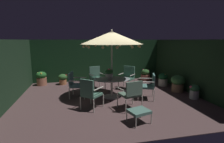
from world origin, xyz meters
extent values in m
cube|color=#523C3B|center=(0.00, 0.00, -0.01)|extent=(7.55, 6.47, 0.02)
cube|color=#15331B|center=(0.00, 3.08, 1.13)|extent=(7.55, 0.30, 2.26)
cube|color=#1C3520|center=(-3.62, 0.00, 1.13)|extent=(0.30, 6.47, 2.26)
cube|color=#1C351D|center=(3.62, 0.00, 1.13)|extent=(0.30, 6.47, 2.26)
cylinder|color=silver|center=(0.11, -0.05, 0.01)|extent=(0.66, 0.66, 0.03)
cylinder|color=silver|center=(0.11, -0.05, 0.36)|extent=(0.09, 0.09, 0.71)
ellipsoid|color=#9EA4A8|center=(0.11, -0.05, 0.73)|extent=(1.47, 1.11, 0.03)
cylinder|color=silver|center=(0.11, -0.05, 1.13)|extent=(0.06, 0.06, 2.25)
cone|color=beige|center=(0.11, -0.05, 2.32)|extent=(2.34, 2.34, 0.47)
sphere|color=silver|center=(0.11, -0.05, 2.60)|extent=(0.07, 0.07, 0.07)
sphere|color=#F9DB8C|center=(1.17, -0.09, 2.01)|extent=(0.09, 0.09, 0.09)
sphere|color=#F9DB8C|center=(1.04, 0.46, 2.01)|extent=(0.09, 0.09, 0.09)
sphere|color=#F9DB8C|center=(0.66, 0.86, 2.01)|extent=(0.09, 0.09, 0.09)
sphere|color=#F9DB8C|center=(0.15, 1.01, 2.01)|extent=(0.09, 0.09, 0.09)
sphere|color=#F9DB8C|center=(-0.40, 0.89, 2.01)|extent=(0.09, 0.09, 0.09)
sphere|color=#F9DB8C|center=(-0.82, 0.48, 2.01)|extent=(0.09, 0.09, 0.09)
sphere|color=#F9DB8C|center=(-0.96, -0.10, 2.01)|extent=(0.09, 0.09, 0.09)
sphere|color=#F9DB8C|center=(-0.81, -0.60, 2.01)|extent=(0.09, 0.09, 0.09)
sphere|color=#F9DB8C|center=(-0.39, -0.99, 2.01)|extent=(0.09, 0.09, 0.09)
sphere|color=#F9DB8C|center=(0.06, -1.12, 2.01)|extent=(0.09, 0.09, 0.09)
sphere|color=#F9DB8C|center=(0.61, -0.99, 2.01)|extent=(0.09, 0.09, 0.09)
sphere|color=#F9DB8C|center=(1.00, -0.63, 2.01)|extent=(0.09, 0.09, 0.09)
cylinder|color=beige|center=(-0.01, -0.12, 0.79)|extent=(0.13, 0.13, 0.10)
cylinder|color=beige|center=(-0.01, -0.12, 0.91)|extent=(0.29, 0.29, 0.13)
ellipsoid|color=#2D6C34|center=(-0.01, -0.12, 1.04)|extent=(0.31, 0.31, 0.18)
sphere|color=#D95472|center=(-0.01, -0.12, 1.11)|extent=(0.11, 0.11, 0.11)
cylinder|color=silver|center=(0.03, 1.04, 0.23)|extent=(0.04, 0.04, 0.45)
cylinder|color=silver|center=(-0.48, 0.87, 0.23)|extent=(0.04, 0.04, 0.45)
cylinder|color=silver|center=(-0.14, 1.55, 0.23)|extent=(0.04, 0.04, 0.45)
cylinder|color=silver|center=(-0.65, 1.38, 0.23)|extent=(0.04, 0.04, 0.45)
cube|color=#4D7C68|center=(-0.31, 1.21, 0.49)|extent=(0.67, 0.67, 0.07)
cube|color=#4D7C68|center=(-0.39, 1.45, 0.77)|extent=(0.51, 0.22, 0.51)
cylinder|color=silver|center=(-0.05, 1.29, 0.69)|extent=(0.20, 0.50, 0.04)
cylinder|color=silver|center=(-0.57, 1.12, 0.69)|extent=(0.20, 0.50, 0.04)
cylinder|color=silver|center=(-0.84, 0.48, 0.22)|extent=(0.04, 0.04, 0.43)
cylinder|color=silver|center=(-0.97, -0.12, 0.22)|extent=(0.04, 0.04, 0.43)
cylinder|color=silver|center=(-1.40, 0.60, 0.22)|extent=(0.04, 0.04, 0.43)
cylinder|color=silver|center=(-1.54, 0.01, 0.22)|extent=(0.04, 0.04, 0.43)
cube|color=#456B6E|center=(-1.19, 0.24, 0.47)|extent=(0.68, 0.71, 0.07)
cube|color=#456B6E|center=(-1.46, 0.30, 0.75)|extent=(0.19, 0.58, 0.49)
cylinder|color=silver|center=(-1.12, 0.54, 0.72)|extent=(0.55, 0.16, 0.04)
cylinder|color=silver|center=(-1.25, -0.05, 0.72)|extent=(0.55, 0.16, 0.04)
cylinder|color=silver|center=(-0.78, -0.66, 0.22)|extent=(0.04, 0.04, 0.43)
cylinder|color=silver|center=(-0.39, -1.01, 0.22)|extent=(0.04, 0.04, 0.43)
cylinder|color=silver|center=(-1.15, -1.08, 0.22)|extent=(0.04, 0.04, 0.43)
cylinder|color=silver|center=(-0.76, -1.43, 0.22)|extent=(0.04, 0.04, 0.43)
cube|color=#43705C|center=(-0.77, -1.04, 0.47)|extent=(0.75, 0.75, 0.07)
cube|color=#43705C|center=(-0.95, -1.24, 0.76)|extent=(0.42, 0.38, 0.52)
cylinder|color=silver|center=(-0.97, -0.87, 0.71)|extent=(0.38, 0.42, 0.04)
cylinder|color=silver|center=(-0.58, -1.22, 0.71)|extent=(0.38, 0.42, 0.04)
cylinder|color=silver|center=(0.07, -1.14, 0.23)|extent=(0.04, 0.04, 0.45)
cylinder|color=silver|center=(0.66, -1.00, 0.23)|extent=(0.04, 0.04, 0.45)
cylinder|color=silver|center=(0.20, -1.68, 0.23)|extent=(0.04, 0.04, 0.45)
cylinder|color=silver|center=(0.79, -1.53, 0.23)|extent=(0.04, 0.04, 0.45)
cube|color=#516E5B|center=(0.43, -1.34, 0.49)|extent=(0.71, 0.67, 0.07)
cube|color=#516E5B|center=(0.49, -1.59, 0.75)|extent=(0.58, 0.20, 0.45)
cylinder|color=silver|center=(0.13, -1.41, 0.69)|extent=(0.16, 0.52, 0.04)
cylinder|color=silver|center=(0.72, -1.26, 0.69)|extent=(0.16, 0.52, 0.04)
cylinder|color=silver|center=(0.97, -0.70, 0.23)|extent=(0.04, 0.04, 0.45)
cylinder|color=silver|center=(1.18, -0.13, 0.23)|extent=(0.04, 0.04, 0.45)
cylinder|color=silver|center=(1.51, -0.91, 0.23)|extent=(0.04, 0.04, 0.45)
cylinder|color=silver|center=(1.72, -0.34, 0.23)|extent=(0.04, 0.04, 0.45)
cube|color=#47766C|center=(1.35, -0.52, 0.49)|extent=(0.74, 0.75, 0.07)
cube|color=#47766C|center=(1.61, -0.62, 0.75)|extent=(0.26, 0.56, 0.45)
cylinder|color=silver|center=(1.24, -0.80, 0.74)|extent=(0.53, 0.23, 0.04)
cylinder|color=silver|center=(1.45, -0.24, 0.74)|extent=(0.53, 0.23, 0.04)
cylinder|color=silver|center=(1.03, 0.52, 0.23)|extent=(0.04, 0.04, 0.46)
cylinder|color=silver|center=(0.62, 0.91, 0.23)|extent=(0.04, 0.04, 0.46)
cylinder|color=silver|center=(1.41, 0.93, 0.23)|extent=(0.04, 0.04, 0.46)
cylinder|color=silver|center=(1.00, 1.31, 0.23)|extent=(0.04, 0.04, 0.46)
cube|color=#447661|center=(1.01, 0.92, 0.49)|extent=(0.77, 0.77, 0.07)
cube|color=#447661|center=(1.19, 1.11, 0.78)|extent=(0.43, 0.41, 0.51)
cylinder|color=silver|center=(1.22, 0.72, 0.69)|extent=(0.39, 0.41, 0.04)
cylinder|color=silver|center=(0.81, 1.11, 0.69)|extent=(0.39, 0.41, 0.04)
cylinder|color=silver|center=(0.06, -2.21, 0.14)|extent=(0.03, 0.03, 0.29)
cylinder|color=silver|center=(0.56, -2.07, 0.14)|extent=(0.03, 0.03, 0.29)
cylinder|color=silver|center=(0.18, -2.63, 0.14)|extent=(0.03, 0.03, 0.29)
cylinder|color=silver|center=(0.68, -2.48, 0.14)|extent=(0.03, 0.03, 0.29)
cube|color=#4C7568|center=(0.37, -2.35, 0.33)|extent=(0.65, 0.59, 0.08)
cylinder|color=beige|center=(2.96, 1.11, 0.17)|extent=(0.44, 0.44, 0.35)
ellipsoid|color=#16522A|center=(2.96, 1.11, 0.47)|extent=(0.46, 0.46, 0.32)
sphere|color=#E9D851|center=(3.10, 1.08, 0.49)|extent=(0.08, 0.08, 0.08)
sphere|color=#E2CF58|center=(2.96, 1.30, 0.52)|extent=(0.07, 0.07, 0.07)
sphere|color=#EED359|center=(2.85, 1.12, 0.50)|extent=(0.06, 0.06, 0.06)
sphere|color=yellow|center=(2.99, 0.99, 0.58)|extent=(0.09, 0.09, 0.09)
cylinder|color=silver|center=(3.18, -0.92, 0.16)|extent=(0.34, 0.34, 0.32)
ellipsoid|color=#2F6C3E|center=(3.18, -0.92, 0.42)|extent=(0.36, 0.36, 0.25)
sphere|color=#D94662|center=(3.29, -0.94, 0.44)|extent=(0.06, 0.06, 0.06)
sphere|color=#E3446A|center=(3.27, -0.79, 0.43)|extent=(0.06, 0.06, 0.06)
sphere|color=#E94976|center=(3.12, -0.85, 0.45)|extent=(0.07, 0.07, 0.07)
sphere|color=#E25974|center=(3.03, -0.89, 0.47)|extent=(0.11, 0.11, 0.11)
sphere|color=#ED4B62|center=(3.14, -0.99, 0.47)|extent=(0.10, 0.10, 0.10)
sphere|color=#D75D72|center=(3.27, -1.02, 0.43)|extent=(0.07, 0.07, 0.07)
cylinder|color=#AB5D4C|center=(2.60, 2.46, 0.16)|extent=(0.52, 0.52, 0.32)
ellipsoid|color=#285023|center=(2.60, 2.46, 0.45)|extent=(0.47, 0.47, 0.33)
sphere|color=#D55F75|center=(2.78, 2.42, 0.56)|extent=(0.08, 0.08, 0.08)
sphere|color=#E45C78|center=(2.51, 2.62, 0.56)|extent=(0.08, 0.08, 0.08)
sphere|color=#DD5766|center=(2.55, 2.33, 0.48)|extent=(0.08, 0.08, 0.08)
cylinder|color=#AD6B43|center=(-1.92, 2.43, 0.13)|extent=(0.36, 0.36, 0.26)
ellipsoid|color=#2B5627|center=(-1.92, 2.43, 0.38)|extent=(0.44, 0.44, 0.31)
sphere|color=red|center=(-1.75, 2.42, 0.47)|extent=(0.08, 0.08, 0.08)
sphere|color=red|center=(-1.96, 2.57, 0.43)|extent=(0.11, 0.11, 0.11)
sphere|color=#CE323F|center=(-2.03, 2.46, 0.42)|extent=(0.10, 0.10, 0.10)
sphere|color=red|center=(-1.89, 2.27, 0.39)|extent=(0.10, 0.10, 0.10)
cylinder|color=#8A6A4C|center=(3.09, 0.07, 0.18)|extent=(0.49, 0.49, 0.35)
ellipsoid|color=#367139|center=(3.09, 0.07, 0.52)|extent=(0.60, 0.60, 0.42)
sphere|color=#E05B67|center=(3.24, 0.06, 0.55)|extent=(0.10, 0.10, 0.10)
sphere|color=#EA5977|center=(3.05, 0.22, 0.57)|extent=(0.10, 0.10, 0.10)
sphere|color=#DB4664|center=(2.99, -0.13, 0.58)|extent=(0.09, 0.09, 0.09)
cylinder|color=#A5654C|center=(-2.95, 2.49, 0.19)|extent=(0.48, 0.48, 0.38)
ellipsoid|color=#245F27|center=(-2.95, 2.49, 0.52)|extent=(0.50, 0.50, 0.35)
sphere|color=#F2C854|center=(-2.79, 2.54, 0.55)|extent=(0.07, 0.07, 0.07)
sphere|color=#EACC4D|center=(-2.97, 2.65, 0.54)|extent=(0.10, 0.10, 0.10)
sphere|color=#E7D84C|center=(-3.11, 2.50, 0.63)|extent=(0.07, 0.07, 0.07)
sphere|color=yellow|center=(-2.91, 2.30, 0.63)|extent=(0.09, 0.09, 0.09)
camera|label=1|loc=(-1.29, -6.53, 2.24)|focal=27.81mm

